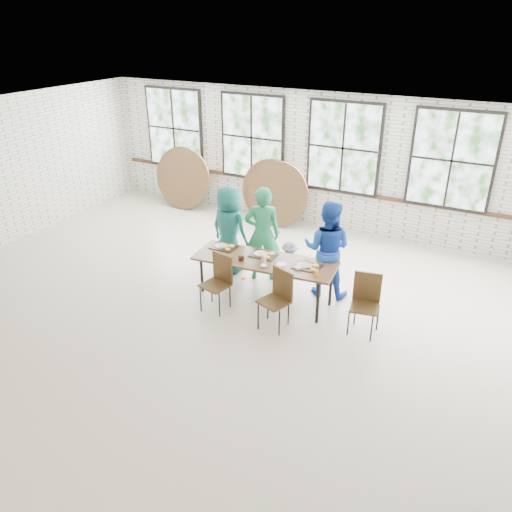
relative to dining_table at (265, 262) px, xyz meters
The scene contains 11 objects.
room 3.71m from the dining_table, 88.40° to the left, with size 12.00×12.00×12.00m.
dining_table is the anchor object (origin of this frame).
chair_near_left 0.82m from the dining_table, 131.82° to the right, with size 0.50×0.49×0.95m.
chair_near_right 0.85m from the dining_table, 49.02° to the right, with size 0.53×0.52×0.95m.
chair_spare 1.79m from the dining_table, ahead, with size 0.49×0.48×0.95m.
adult_teal 1.26m from the dining_table, 148.64° to the left, with size 0.82×0.53×1.67m, color #175A4A.
adult_green 0.78m from the dining_table, 119.93° to the left, with size 0.65×0.42×1.77m, color #207A4C.
toddler 0.72m from the dining_table, 74.77° to the left, with size 0.54×0.31×0.84m, color #121D39.
adult_blue 1.09m from the dining_table, 37.25° to the left, with size 0.83×0.65×1.71m, color #1844AB.
tabletop_clutter 0.12m from the dining_table, 10.69° to the right, with size 2.09×0.61×0.11m.
round_tops_leaning 4.15m from the dining_table, 129.52° to the left, with size 4.23×0.49×1.49m.
Camera 1 is at (3.22, -5.78, 4.43)m, focal length 35.00 mm.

